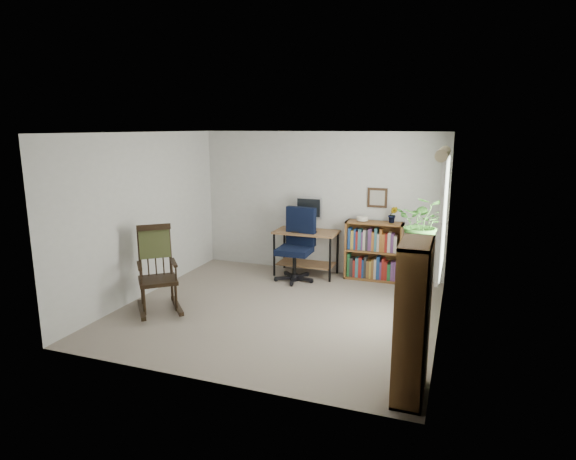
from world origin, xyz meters
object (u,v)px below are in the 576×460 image
at_px(rocking_chair, 157,269).
at_px(office_chair, 294,245).
at_px(desk, 306,253).
at_px(tall_bookshelf, 413,321).
at_px(low_bookshelf, 374,251).

bearing_deg(rocking_chair, office_chair, 15.14).
relative_size(desk, tall_bookshelf, 0.71).
bearing_deg(tall_bookshelf, desk, 122.29).
bearing_deg(rocking_chair, desk, 18.49).
bearing_deg(office_chair, rocking_chair, -117.76).
xyz_separation_m(desk, rocking_chair, (-1.39, -2.26, 0.22)).
bearing_deg(desk, rocking_chair, -121.54).
distance_m(rocking_chair, low_bookshelf, 3.46).
bearing_deg(office_chair, desk, 85.65).
xyz_separation_m(desk, low_bookshelf, (1.12, 0.12, 0.11)).
bearing_deg(office_chair, low_bookshelf, 29.83).
height_order(desk, tall_bookshelf, tall_bookshelf).
relative_size(office_chair, rocking_chair, 1.01).
relative_size(rocking_chair, tall_bookshelf, 0.80).
xyz_separation_m(office_chair, tall_bookshelf, (2.14, -2.88, 0.14)).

